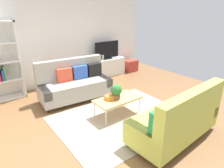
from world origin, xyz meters
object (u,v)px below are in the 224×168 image
at_px(tv_console, 107,67).
at_px(table_book_0, 111,98).
at_px(vase_1, 97,58).
at_px(storage_trunk, 130,66).
at_px(coffee_table, 118,99).
at_px(vase_0, 92,59).
at_px(potted_plant, 116,91).
at_px(tv, 107,51).
at_px(couch_green, 177,119).
at_px(bottle_0, 103,57).
at_px(couch_beige, 75,83).

distance_m(tv_console, table_book_0, 2.97).
bearing_deg(vase_1, storage_trunk, -5.77).
relative_size(coffee_table, vase_0, 6.46).
relative_size(coffee_table, table_book_0, 4.58).
bearing_deg(potted_plant, tv, 58.42).
bearing_deg(vase_0, potted_plant, -110.42).
xyz_separation_m(couch_green, tv_console, (1.22, 3.96, -0.13)).
bearing_deg(bottle_0, potted_plant, -118.47).
bearing_deg(couch_beige, coffee_table, 109.79).
distance_m(tv_console, vase_1, 0.55).
xyz_separation_m(tv_console, table_book_0, (-1.66, -2.46, 0.11)).
distance_m(vase_1, bottle_0, 0.21).
xyz_separation_m(tv, bottle_0, (-0.19, -0.02, -0.22)).
relative_size(couch_beige, coffee_table, 1.78).
distance_m(couch_beige, couch_green, 2.92).
height_order(coffee_table, vase_0, vase_0).
relative_size(couch_green, table_book_0, 8.09).
bearing_deg(vase_1, tv, -10.29).
xyz_separation_m(couch_beige, couch_green, (0.67, -2.84, -0.01)).
xyz_separation_m(couch_green, tv, (1.22, 3.94, 0.51)).
height_order(tv_console, vase_0, vase_0).
relative_size(couch_beige, couch_green, 1.01).
distance_m(tv_console, potted_plant, 2.96).
bearing_deg(tv_console, storage_trunk, -5.19).
distance_m(coffee_table, storage_trunk, 3.58).
bearing_deg(couch_beige, potted_plant, 109.01).
xyz_separation_m(coffee_table, table_book_0, (-0.15, 0.07, 0.04)).
distance_m(tv_console, bottle_0, 0.46).
bearing_deg(coffee_table, tv_console, 59.23).
xyz_separation_m(couch_green, coffee_table, (-0.29, 1.42, -0.05)).
xyz_separation_m(couch_green, potted_plant, (-0.31, 1.44, 0.16)).
xyz_separation_m(couch_green, vase_0, (0.64, 4.01, 0.28)).
distance_m(potted_plant, vase_1, 2.82).
bearing_deg(couch_green, couch_beige, 100.17).
height_order(table_book_0, vase_0, vase_0).
height_order(potted_plant, vase_1, vase_1).
bearing_deg(vase_1, table_book_0, -116.93).
xyz_separation_m(tv, vase_0, (-0.58, 0.07, -0.23)).
bearing_deg(storage_trunk, couch_green, -121.06).
height_order(couch_green, table_book_0, couch_green).
bearing_deg(couch_beige, table_book_0, 104.46).
bearing_deg(couch_beige, bottle_0, -142.91).
bearing_deg(tv_console, coffee_table, -120.77).
bearing_deg(potted_plant, couch_beige, 104.24).
bearing_deg(table_book_0, vase_0, 66.71).
xyz_separation_m(potted_plant, vase_0, (0.96, 2.57, 0.12)).
distance_m(coffee_table, bottle_0, 2.84).
distance_m(potted_plant, vase_0, 2.74).
relative_size(tv, storage_trunk, 1.92).
xyz_separation_m(tv, storage_trunk, (1.10, -0.08, -0.73)).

